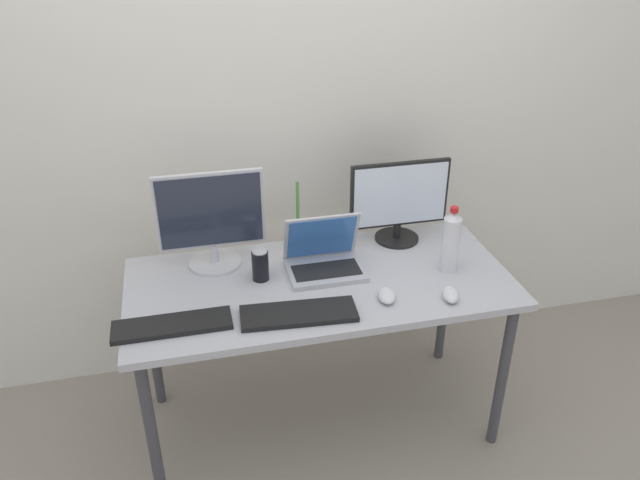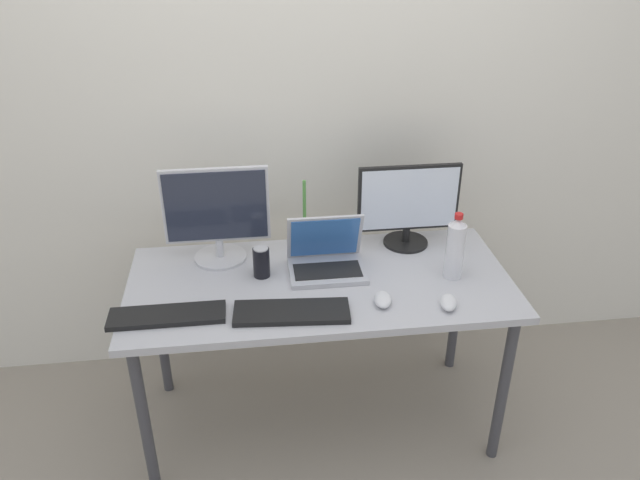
# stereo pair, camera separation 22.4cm
# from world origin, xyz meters

# --- Properties ---
(ground_plane) EXTENTS (16.00, 16.00, 0.00)m
(ground_plane) POSITION_xyz_m (0.00, 0.00, 0.00)
(ground_plane) COLOR gray
(wall_back) EXTENTS (7.00, 0.08, 2.60)m
(wall_back) POSITION_xyz_m (0.00, 0.59, 1.30)
(wall_back) COLOR silver
(wall_back) RESTS_ON ground
(work_desk) EXTENTS (1.51, 0.70, 0.74)m
(work_desk) POSITION_xyz_m (0.00, 0.00, 0.67)
(work_desk) COLOR #424247
(work_desk) RESTS_ON ground
(monitor_left) EXTENTS (0.43, 0.22, 0.40)m
(monitor_left) POSITION_xyz_m (-0.39, 0.22, 0.95)
(monitor_left) COLOR silver
(monitor_left) RESTS_ON work_desk
(monitor_center) EXTENTS (0.43, 0.19, 0.36)m
(monitor_center) POSITION_xyz_m (0.41, 0.25, 0.93)
(monitor_center) COLOR black
(monitor_center) RESTS_ON work_desk
(laptop_silver) EXTENTS (0.30, 0.23, 0.23)m
(laptop_silver) POSITION_xyz_m (0.03, 0.08, 0.79)
(laptop_silver) COLOR #B7B7BC
(laptop_silver) RESTS_ON work_desk
(keyboard_main) EXTENTS (0.41, 0.12, 0.02)m
(keyboard_main) POSITION_xyz_m (-0.57, -0.18, 0.75)
(keyboard_main) COLOR black
(keyboard_main) RESTS_ON work_desk
(keyboard_aux) EXTENTS (0.43, 0.18, 0.02)m
(keyboard_aux) POSITION_xyz_m (-0.13, -0.22, 0.75)
(keyboard_aux) COLOR black
(keyboard_aux) RESTS_ON work_desk
(mouse_by_keyboard) EXTENTS (0.08, 0.12, 0.04)m
(mouse_by_keyboard) POSITION_xyz_m (0.44, -0.24, 0.76)
(mouse_by_keyboard) COLOR silver
(mouse_by_keyboard) RESTS_ON work_desk
(mouse_by_laptop) EXTENTS (0.08, 0.11, 0.04)m
(mouse_by_laptop) POSITION_xyz_m (0.21, -0.19, 0.76)
(mouse_by_laptop) COLOR silver
(mouse_by_laptop) RESTS_ON work_desk
(water_bottle) EXTENTS (0.07, 0.07, 0.28)m
(water_bottle) POSITION_xyz_m (0.53, -0.04, 0.87)
(water_bottle) COLOR silver
(water_bottle) RESTS_ON work_desk
(soda_can_near_keyboard) EXTENTS (0.07, 0.07, 0.13)m
(soda_can_near_keyboard) POSITION_xyz_m (-0.22, 0.06, 0.80)
(soda_can_near_keyboard) COLOR black
(soda_can_near_keyboard) RESTS_ON work_desk
(bamboo_vase) EXTENTS (0.06, 0.06, 0.31)m
(bamboo_vase) POSITION_xyz_m (-0.03, 0.27, 0.81)
(bamboo_vase) COLOR #B2D1B7
(bamboo_vase) RESTS_ON work_desk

